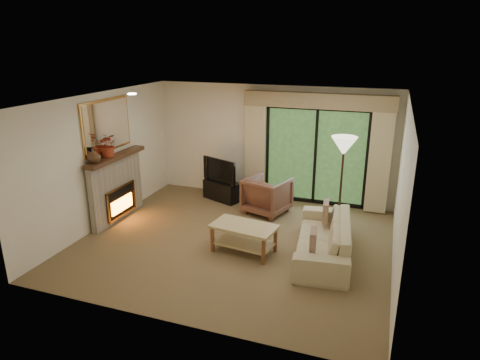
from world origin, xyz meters
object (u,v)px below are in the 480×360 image
(sofa, at_px, (323,237))
(coffee_table, at_px, (244,238))
(armchair, at_px, (267,195))
(media_console, at_px, (222,190))

(sofa, distance_m, coffee_table, 1.37)
(armchair, bearing_deg, media_console, -1.95)
(armchair, relative_size, coffee_table, 0.77)
(media_console, bearing_deg, sofa, -14.06)
(armchair, distance_m, coffee_table, 1.86)
(armchair, relative_size, sofa, 0.39)
(coffee_table, bearing_deg, armchair, 101.64)
(media_console, bearing_deg, armchair, 3.10)
(media_console, xyz_separation_m, coffee_table, (1.31, -2.26, 0.03))
(media_console, distance_m, coffee_table, 2.61)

